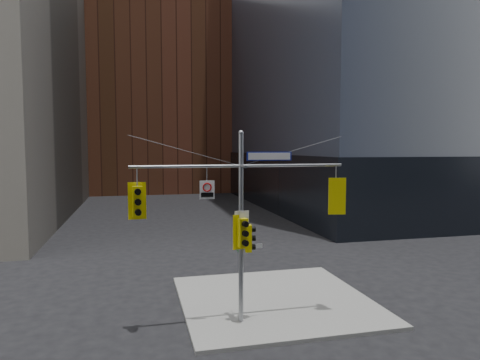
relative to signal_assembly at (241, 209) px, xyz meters
name	(u,v)px	position (x,y,z in m)	size (l,w,h in m)	color
ground	(255,349)	(0.00, -1.99, -4.42)	(160.00, 160.00, 0.00)	black
sidewalk_corner	(275,300)	(2.00, 2.01, -4.34)	(8.00, 8.00, 0.15)	gray
podium_ne	(406,178)	(28.00, 30.01, -1.42)	(36.40, 36.40, 6.00)	black
brick_midrise	(158,102)	(0.00, 56.01, 9.58)	(26.00, 20.00, 28.00)	brown
signal_assembly	(241,209)	(0.00, 0.00, 0.00)	(8.00, 0.80, 7.30)	gray
traffic_light_west_arm	(137,201)	(-3.71, 0.01, 0.38)	(0.63, 0.51, 1.31)	yellow
traffic_light_east_arm	(336,196)	(3.80, 0.00, 0.38)	(0.68, 0.59, 1.42)	yellow
traffic_light_pole_side	(249,238)	(0.32, 0.00, -1.12)	(0.42, 0.35, 1.01)	yellow
traffic_light_pole_front	(243,233)	(0.00, -0.27, -0.84)	(0.61, 0.56, 1.29)	yellow
street_sign_blade	(269,156)	(1.08, 0.00, 1.93)	(1.74, 0.06, 0.34)	navy
regulatory_sign_arm	(207,189)	(-1.27, -0.02, 0.75)	(0.54, 0.11, 0.67)	silver
regulatory_sign_pole	(242,221)	(0.00, -0.11, -0.43)	(0.54, 0.07, 0.71)	silver
street_blade_ew	(253,246)	(0.45, 0.01, -1.44)	(0.75, 0.05, 0.15)	silver
street_blade_ns	(238,250)	(0.00, 0.46, -1.65)	(0.09, 0.83, 0.17)	#145926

